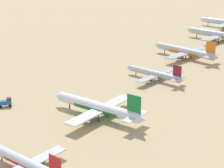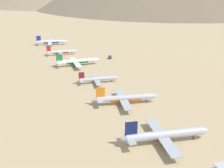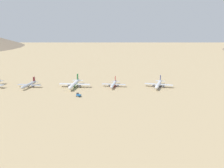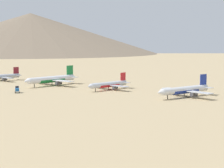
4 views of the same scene
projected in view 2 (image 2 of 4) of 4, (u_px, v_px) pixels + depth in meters
The scene contains 8 objects.
ground_plane at pixel (98, 82), 248.37m from camera, with size 1825.12×1825.12×0.00m, color tan.
parked_jet_1 at pixel (164, 135), 158.08m from camera, with size 50.46×41.04×14.55m.
parked_jet_2 at pixel (125, 98), 205.61m from camera, with size 46.27×37.70×13.34m.
parked_jet_3 at pixel (97, 79), 245.49m from camera, with size 35.75×29.02×10.31m.
parked_jet_4 at pixel (77, 61), 291.11m from camera, with size 45.83×37.21×13.22m.
parked_jet_5 at pixel (61, 52), 329.89m from camera, with size 35.54×28.78×10.28m.
parked_jet_6 at pixel (51, 42), 376.03m from camera, with size 41.30×33.72×11.92m.
service_truck at pixel (110, 57), 315.94m from camera, with size 4.93×5.69×3.90m.
Camera 2 is at (-52.04, -227.65, 85.44)m, focal length 47.81 mm.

